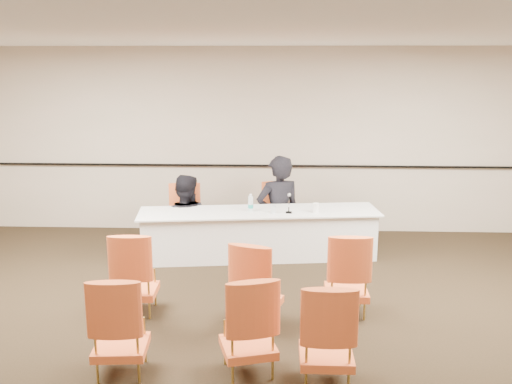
{
  "coord_description": "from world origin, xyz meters",
  "views": [
    {
      "loc": [
        0.27,
        -5.21,
        2.75
      ],
      "look_at": [
        -0.06,
        2.6,
        0.97
      ],
      "focal_mm": 40.0,
      "sensor_mm": 36.0,
      "label": 1
    }
  ],
  "objects_px": {
    "aud_chair_front_mid": "(257,283)",
    "panelist_main_chair": "(278,215)",
    "panelist_second_chair": "(185,217)",
    "microphone": "(289,204)",
    "aud_chair_front_right": "(347,273)",
    "panelist_main": "(278,218)",
    "aud_chair_back_left": "(120,324)",
    "panel_table": "(259,234)",
    "aud_chair_back_mid": "(248,324)",
    "panelist_second": "(185,227)",
    "aud_chair_front_left": "(135,272)",
    "drinking_glass": "(273,210)",
    "coffee_cup": "(316,208)",
    "aud_chair_back_right": "(327,332)",
    "water_bottle": "(251,203)"
  },
  "relations": [
    {
      "from": "water_bottle",
      "to": "aud_chair_front_left",
      "type": "distance_m",
      "value": 2.29
    },
    {
      "from": "aud_chair_front_left",
      "to": "aud_chair_back_mid",
      "type": "distance_m",
      "value": 1.81
    },
    {
      "from": "panelist_second_chair",
      "to": "aud_chair_back_left",
      "type": "height_order",
      "value": "same"
    },
    {
      "from": "water_bottle",
      "to": "coffee_cup",
      "type": "height_order",
      "value": "water_bottle"
    },
    {
      "from": "panel_table",
      "to": "panelist_second",
      "type": "distance_m",
      "value": 1.2
    },
    {
      "from": "aud_chair_front_mid",
      "to": "panelist_main_chair",
      "type": "bearing_deg",
      "value": 104.35
    },
    {
      "from": "panelist_main_chair",
      "to": "aud_chair_back_left",
      "type": "height_order",
      "value": "same"
    },
    {
      "from": "panelist_main",
      "to": "panelist_main_chair",
      "type": "height_order",
      "value": "panelist_main"
    },
    {
      "from": "panelist_main",
      "to": "aud_chair_back_left",
      "type": "height_order",
      "value": "panelist_main"
    },
    {
      "from": "panelist_second",
      "to": "aud_chair_front_mid",
      "type": "bearing_deg",
      "value": 118.17
    },
    {
      "from": "water_bottle",
      "to": "aud_chair_front_right",
      "type": "bearing_deg",
      "value": -57.84
    },
    {
      "from": "panelist_main",
      "to": "water_bottle",
      "type": "distance_m",
      "value": 0.79
    },
    {
      "from": "aud_chair_front_left",
      "to": "water_bottle",
      "type": "bearing_deg",
      "value": 56.36
    },
    {
      "from": "panel_table",
      "to": "aud_chair_back_left",
      "type": "distance_m",
      "value": 3.41
    },
    {
      "from": "aud_chair_front_mid",
      "to": "aud_chair_back_left",
      "type": "xyz_separation_m",
      "value": [
        -1.18,
        -1.01,
        0.0
      ]
    },
    {
      "from": "panelist_second_chair",
      "to": "coffee_cup",
      "type": "relative_size",
      "value": 6.92
    },
    {
      "from": "drinking_glass",
      "to": "aud_chair_back_mid",
      "type": "xyz_separation_m",
      "value": [
        -0.18,
        -3.06,
        -0.26
      ]
    },
    {
      "from": "panelist_second",
      "to": "aud_chair_front_mid",
      "type": "distance_m",
      "value": 2.86
    },
    {
      "from": "panelist_main",
      "to": "panelist_second",
      "type": "height_order",
      "value": "panelist_main"
    },
    {
      "from": "drinking_glass",
      "to": "panelist_second",
      "type": "bearing_deg",
      "value": 160.0
    },
    {
      "from": "panel_table",
      "to": "aud_chair_back_mid",
      "type": "bearing_deg",
      "value": -96.65
    },
    {
      "from": "microphone",
      "to": "aud_chair_front_right",
      "type": "xyz_separation_m",
      "value": [
        0.62,
        -1.76,
        -0.34
      ]
    },
    {
      "from": "panel_table",
      "to": "panelist_second_chair",
      "type": "height_order",
      "value": "panelist_second_chair"
    },
    {
      "from": "microphone",
      "to": "aud_chair_front_right",
      "type": "bearing_deg",
      "value": -68.51
    },
    {
      "from": "panel_table",
      "to": "panelist_main",
      "type": "xyz_separation_m",
      "value": [
        0.27,
        0.56,
        0.09
      ]
    },
    {
      "from": "aud_chair_back_left",
      "to": "aud_chair_back_right",
      "type": "distance_m",
      "value": 1.83
    },
    {
      "from": "drinking_glass",
      "to": "microphone",
      "type": "bearing_deg",
      "value": 1.79
    },
    {
      "from": "panelist_main",
      "to": "aud_chair_back_right",
      "type": "relative_size",
      "value": 2.03
    },
    {
      "from": "coffee_cup",
      "to": "panelist_main",
      "type": "bearing_deg",
      "value": 130.29
    },
    {
      "from": "panelist_main",
      "to": "aud_chair_back_left",
      "type": "relative_size",
      "value": 2.03
    },
    {
      "from": "water_bottle",
      "to": "panelist_main_chair",
      "type": "bearing_deg",
      "value": 55.25
    },
    {
      "from": "panelist_main",
      "to": "panelist_second_chair",
      "type": "distance_m",
      "value": 1.42
    },
    {
      "from": "aud_chair_front_right",
      "to": "aud_chair_back_left",
      "type": "xyz_separation_m",
      "value": [
        -2.16,
        -1.36,
        0.0
      ]
    },
    {
      "from": "panel_table",
      "to": "aud_chair_back_left",
      "type": "height_order",
      "value": "aud_chair_back_left"
    },
    {
      "from": "panel_table",
      "to": "panelist_main_chair",
      "type": "relative_size",
      "value": 3.59
    },
    {
      "from": "aud_chair_back_left",
      "to": "aud_chair_front_mid",
      "type": "bearing_deg",
      "value": 36.15
    },
    {
      "from": "panel_table",
      "to": "coffee_cup",
      "type": "bearing_deg",
      "value": -11.51
    },
    {
      "from": "panelist_second",
      "to": "panelist_second_chair",
      "type": "relative_size",
      "value": 1.7
    },
    {
      "from": "panelist_main",
      "to": "microphone",
      "type": "xyz_separation_m",
      "value": [
        0.15,
        -0.66,
        0.38
      ]
    },
    {
      "from": "aud_chair_back_right",
      "to": "panelist_second_chair",
      "type": "bearing_deg",
      "value": 116.68
    },
    {
      "from": "drinking_glass",
      "to": "coffee_cup",
      "type": "distance_m",
      "value": 0.6
    },
    {
      "from": "aud_chair_front_mid",
      "to": "aud_chair_back_left",
      "type": "height_order",
      "value": "same"
    },
    {
      "from": "aud_chair_back_left",
      "to": "panelist_main_chair",
      "type": "bearing_deg",
      "value": 65.36
    },
    {
      "from": "panelist_second_chair",
      "to": "water_bottle",
      "type": "bearing_deg",
      "value": -28.1
    },
    {
      "from": "water_bottle",
      "to": "aud_chair_front_right",
      "type": "relative_size",
      "value": 0.26
    },
    {
      "from": "panelist_second_chair",
      "to": "aud_chair_front_mid",
      "type": "bearing_deg",
      "value": -72.22
    },
    {
      "from": "water_bottle",
      "to": "coffee_cup",
      "type": "distance_m",
      "value": 0.92
    },
    {
      "from": "panelist_second",
      "to": "aud_chair_back_left",
      "type": "bearing_deg",
      "value": 93.65
    },
    {
      "from": "panelist_second_chair",
      "to": "aud_chair_front_left",
      "type": "height_order",
      "value": "same"
    },
    {
      "from": "panelist_second",
      "to": "aud_chair_front_left",
      "type": "relative_size",
      "value": 1.7
    }
  ]
}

